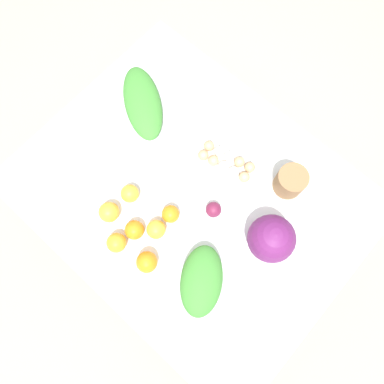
% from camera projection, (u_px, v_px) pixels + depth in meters
% --- Properties ---
extents(ground_plane, '(8.00, 8.00, 0.00)m').
position_uv_depth(ground_plane, '(192.00, 228.00, 2.22)').
color(ground_plane, '#C6B289').
extents(dining_table, '(1.33, 1.05, 0.75)m').
position_uv_depth(dining_table, '(192.00, 199.00, 1.59)').
color(dining_table, silver).
rests_on(dining_table, ground_plane).
extents(cabbage_purple, '(0.18, 0.18, 0.18)m').
position_uv_depth(cabbage_purple, '(271.00, 239.00, 1.37)').
color(cabbage_purple, '#601E5B').
rests_on(cabbage_purple, dining_table).
extents(egg_carton, '(0.28, 0.16, 0.09)m').
position_uv_depth(egg_carton, '(226.00, 164.00, 1.50)').
color(egg_carton, '#B7B7B2').
rests_on(egg_carton, dining_table).
extents(paper_bag, '(0.12, 0.12, 0.11)m').
position_uv_depth(paper_bag, '(290.00, 182.00, 1.46)').
color(paper_bag, olive).
rests_on(paper_bag, dining_table).
extents(greens_bunch_scallion, '(0.27, 0.30, 0.09)m').
position_uv_depth(greens_bunch_scallion, '(202.00, 281.00, 1.37)').
color(greens_bunch_scallion, '#3D8433').
rests_on(greens_bunch_scallion, dining_table).
extents(greens_bunch_beet_tops, '(0.38, 0.33, 0.08)m').
position_uv_depth(greens_bunch_beet_tops, '(143.00, 103.00, 1.58)').
color(greens_bunch_beet_tops, '#3D8433').
rests_on(greens_bunch_beet_tops, dining_table).
extents(beet_root, '(0.06, 0.06, 0.06)m').
position_uv_depth(beet_root, '(214.00, 210.00, 1.46)').
color(beet_root, maroon).
rests_on(beet_root, dining_table).
extents(orange_0, '(0.08, 0.08, 0.08)m').
position_uv_depth(orange_0, '(147.00, 262.00, 1.39)').
color(orange_0, orange).
rests_on(orange_0, dining_table).
extents(orange_1, '(0.08, 0.08, 0.08)m').
position_uv_depth(orange_1, '(134.00, 230.00, 1.43)').
color(orange_1, orange).
rests_on(orange_1, dining_table).
extents(orange_2, '(0.08, 0.08, 0.08)m').
position_uv_depth(orange_2, '(116.00, 243.00, 1.41)').
color(orange_2, orange).
rests_on(orange_2, dining_table).
extents(orange_3, '(0.08, 0.08, 0.08)m').
position_uv_depth(orange_3, '(109.00, 212.00, 1.44)').
color(orange_3, '#F9A833').
rests_on(orange_3, dining_table).
extents(orange_4, '(0.07, 0.07, 0.07)m').
position_uv_depth(orange_4, '(170.00, 214.00, 1.45)').
color(orange_4, orange).
rests_on(orange_4, dining_table).
extents(orange_5, '(0.07, 0.07, 0.07)m').
position_uv_depth(orange_5, '(130.00, 193.00, 1.47)').
color(orange_5, '#F9A833').
rests_on(orange_5, dining_table).
extents(orange_6, '(0.07, 0.07, 0.07)m').
position_uv_depth(orange_6, '(156.00, 230.00, 1.43)').
color(orange_6, '#F9A833').
rests_on(orange_6, dining_table).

